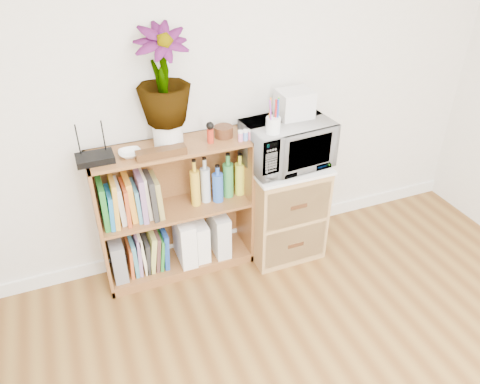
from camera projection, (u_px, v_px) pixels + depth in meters
skirting_board at (220, 237)px, 3.52m from camera, size 4.00×0.02×0.10m
bookshelf at (176, 211)px, 3.07m from camera, size 1.00×0.30×0.95m
wicker_unit at (283, 209)px, 3.31m from camera, size 0.50×0.45×0.70m
microwave at (287, 143)px, 3.02m from camera, size 0.57×0.41×0.30m
pen_cup at (273, 125)px, 2.79m from camera, size 0.09×0.09×0.10m
small_appliance at (294, 104)px, 2.97m from camera, size 0.22×0.18×0.17m
router at (95, 158)px, 2.65m from camera, size 0.21×0.14×0.04m
white_bowl at (130, 154)px, 2.70m from camera, size 0.13×0.13×0.03m
plant_pot at (168, 134)px, 2.79m from camera, size 0.18×0.18×0.15m
potted_plant at (163, 76)px, 2.60m from camera, size 0.31×0.31×0.56m
trinket_box at (161, 153)px, 2.70m from camera, size 0.29×0.07×0.05m
kokeshi_doll at (210, 136)px, 2.83m from camera, size 0.04×0.04×0.09m
wooden_bowl at (224, 131)px, 2.91m from camera, size 0.12×0.12×0.07m
paint_jars at (245, 136)px, 2.87m from camera, size 0.12×0.04×0.06m
file_box at (117, 257)px, 3.08m from camera, size 0.09×0.23×0.29m
magazine_holder_left at (184, 239)px, 3.20m from camera, size 0.11×0.27×0.33m
magazine_holder_mid at (199, 238)px, 3.25m from camera, size 0.09×0.23×0.29m
magazine_holder_right at (219, 232)px, 3.28m from camera, size 0.10×0.26×0.32m
cookbooks at (130, 199)px, 2.89m from camera, size 0.37×0.20×0.31m
liquor_bottles at (218, 180)px, 3.07m from camera, size 0.38×0.07×0.32m
lower_books at (147, 251)px, 3.15m from camera, size 0.27×0.19×0.30m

